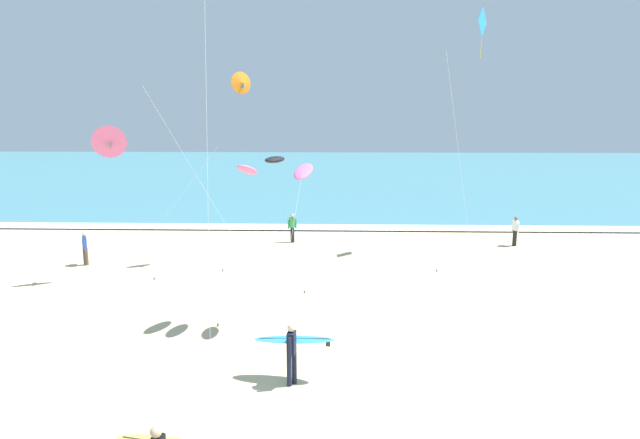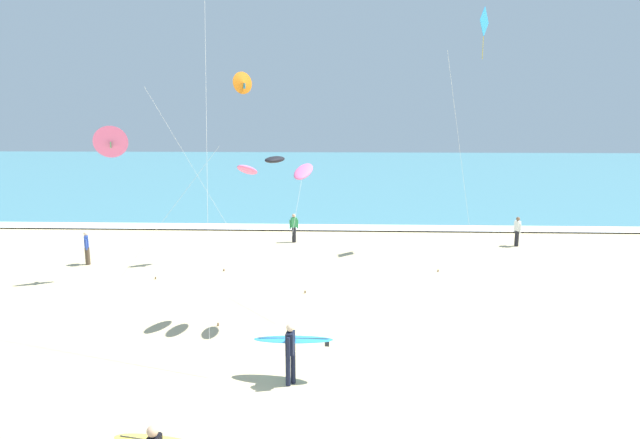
% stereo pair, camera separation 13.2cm
% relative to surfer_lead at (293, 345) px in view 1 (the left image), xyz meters
% --- Properties ---
extents(ocean_water, '(160.00, 60.00, 0.08)m').
position_rel_surfer_lead_xyz_m(ocean_water, '(0.39, 49.25, -1.00)').
color(ocean_water, teal).
rests_on(ocean_water, ground).
extents(shoreline_foam, '(160.00, 1.73, 0.01)m').
position_rel_surfer_lead_xyz_m(shoreline_foam, '(0.39, 19.55, -0.96)').
color(shoreline_foam, white).
rests_on(shoreline_foam, ocean_water).
extents(surfer_lead, '(2.24, 1.01, 1.71)m').
position_rel_surfer_lead_xyz_m(surfer_lead, '(0.00, 0.00, 0.00)').
color(surfer_lead, black).
rests_on(surfer_lead, ground).
extents(kite_delta_amber_near, '(3.98, 3.45, 8.87)m').
position_rel_surfer_lead_xyz_m(kite_delta_amber_near, '(-3.20, 11.92, 7.26)').
color(kite_delta_amber_near, orange).
rests_on(kite_delta_amber_near, ground).
extents(kite_diamond_cobalt_mid, '(2.87, 4.90, 12.05)m').
position_rel_surfer_lead_xyz_m(kite_diamond_cobalt_mid, '(8.09, 14.65, 9.93)').
color(kite_diamond_cobalt_mid, '#2D99DB').
rests_on(kite_diamond_cobalt_mid, ground).
extents(kite_arc_charcoal_high, '(2.65, 4.17, 5.71)m').
position_rel_surfer_lead_xyz_m(kite_arc_charcoal_high, '(-0.85, 4.05, 4.32)').
color(kite_arc_charcoal_high, pink).
rests_on(kite_arc_charcoal_high, ground).
extents(kite_delta_rose_low, '(4.95, 1.92, 6.58)m').
position_rel_surfer_lead_xyz_m(kite_delta_rose_low, '(-8.15, 8.84, 4.84)').
color(kite_delta_rose_low, pink).
rests_on(kite_delta_rose_low, ground).
extents(bystander_blue_top, '(0.28, 0.47, 1.59)m').
position_rel_surfer_lead_xyz_m(bystander_blue_top, '(-10.61, 11.10, -0.23)').
color(bystander_blue_top, '#4C3D2D').
rests_on(bystander_blue_top, ground).
extents(bystander_green_top, '(0.48, 0.28, 1.59)m').
position_rel_surfer_lead_xyz_m(bystander_green_top, '(-1.28, 15.94, -0.23)').
color(bystander_green_top, black).
rests_on(bystander_green_top, ground).
extents(bystander_white_top, '(0.30, 0.46, 1.59)m').
position_rel_surfer_lead_xyz_m(bystander_white_top, '(10.67, 15.49, -0.23)').
color(bystander_white_top, black).
rests_on(bystander_white_top, ground).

